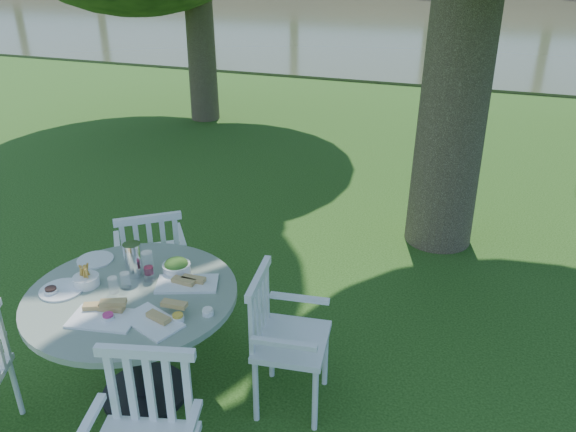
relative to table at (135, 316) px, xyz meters
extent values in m
plane|color=#13370B|center=(0.56, 1.07, -0.64)|extent=(140.00, 140.00, 0.00)
cylinder|color=black|center=(0.00, 0.00, -0.62)|extent=(0.56, 0.56, 0.04)
cylinder|color=black|center=(0.00, 0.00, -0.23)|extent=(0.12, 0.12, 0.73)
cylinder|color=gray|center=(0.00, 0.00, 0.15)|extent=(1.29, 1.29, 0.04)
cylinder|color=white|center=(1.15, 0.10, -0.40)|extent=(0.04, 0.04, 0.47)
cylinder|color=white|center=(1.10, 0.51, -0.40)|extent=(0.04, 0.04, 0.47)
cylinder|color=white|center=(0.79, 0.05, -0.40)|extent=(0.04, 0.04, 0.47)
cylinder|color=white|center=(0.73, 0.46, -0.40)|extent=(0.04, 0.04, 0.47)
cube|color=white|center=(0.94, 0.28, -0.15)|extent=(0.49, 0.53, 0.04)
cube|color=white|center=(0.74, 0.25, 0.07)|extent=(0.10, 0.48, 0.48)
cylinder|color=white|center=(-0.39, 1.15, -0.40)|extent=(0.04, 0.04, 0.47)
cylinder|color=white|center=(-0.73, 0.90, -0.40)|extent=(0.04, 0.04, 0.47)
cylinder|color=white|center=(-0.16, 0.85, -0.40)|extent=(0.04, 0.04, 0.47)
cylinder|color=white|center=(-0.50, 0.60, -0.40)|extent=(0.04, 0.04, 0.47)
cube|color=white|center=(-0.45, 0.88, -0.14)|extent=(0.65, 0.64, 0.04)
cube|color=white|center=(-0.32, 0.71, 0.08)|extent=(0.41, 0.33, 0.48)
cylinder|color=white|center=(-0.66, -0.41, -0.42)|extent=(0.03, 0.03, 0.43)
cube|color=white|center=(0.50, -0.60, 0.09)|extent=(0.49, 0.17, 0.49)
cube|color=white|center=(0.01, -0.29, 0.18)|extent=(0.40, 0.29, 0.01)
cube|color=white|center=(0.29, -0.22, 0.18)|extent=(0.39, 0.31, 0.01)
cube|color=white|center=(0.28, 0.20, 0.18)|extent=(0.43, 0.33, 0.02)
cylinder|color=white|center=(-0.42, -0.12, 0.18)|extent=(0.26, 0.26, 0.01)
cylinder|color=white|center=(-0.45, 0.25, 0.18)|extent=(0.24, 0.24, 0.01)
cylinder|color=white|center=(-0.31, -0.02, 0.20)|extent=(0.16, 0.16, 0.06)
cylinder|color=white|center=(0.14, 0.31, 0.20)|extent=(0.18, 0.18, 0.06)
cylinder|color=silver|center=(-0.09, 0.19, 0.29)|extent=(0.11, 0.11, 0.23)
cylinder|color=white|center=(0.02, 0.17, 0.27)|extent=(0.07, 0.07, 0.20)
cylinder|color=white|center=(-0.06, 0.04, 0.23)|extent=(0.06, 0.06, 0.10)
cylinder|color=white|center=(-0.10, -0.03, 0.22)|extent=(0.06, 0.06, 0.10)
cylinder|color=white|center=(0.04, -0.28, 0.19)|extent=(0.07, 0.07, 0.03)
cylinder|color=white|center=(0.41, -0.15, 0.19)|extent=(0.07, 0.07, 0.03)
cylinder|color=white|center=(0.54, -0.04, 0.19)|extent=(0.07, 0.07, 0.03)
cylinder|color=white|center=(-0.45, -0.18, 0.19)|extent=(0.08, 0.08, 0.03)
cube|color=#373E25|center=(0.56, 24.07, -0.64)|extent=(100.00, 28.00, 0.12)
camera|label=1|loc=(1.88, -2.39, 2.07)|focal=35.00mm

